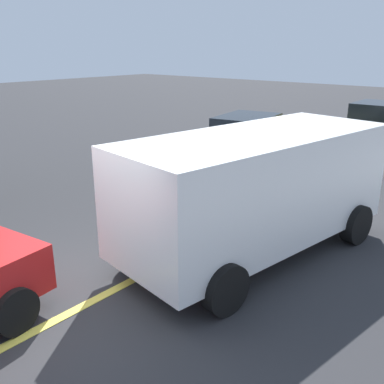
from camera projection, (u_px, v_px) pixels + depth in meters
name	position (u px, v px, depth m)	size (l,w,h in m)	color
ground_plane	(58.00, 319.00, 6.03)	(80.00, 80.00, 0.00)	#2D2D30
lane_marking_centre	(197.00, 247.00, 8.20)	(28.00, 0.16, 0.01)	#E0D14C
white_van	(256.00, 187.00, 7.60)	(5.44, 2.87, 2.20)	white
car_yellow_far_lane	(378.00, 125.00, 15.98)	(3.89, 2.12, 1.67)	gold
car_white_mid_road	(244.00, 142.00, 13.43)	(4.63, 2.56, 1.58)	white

